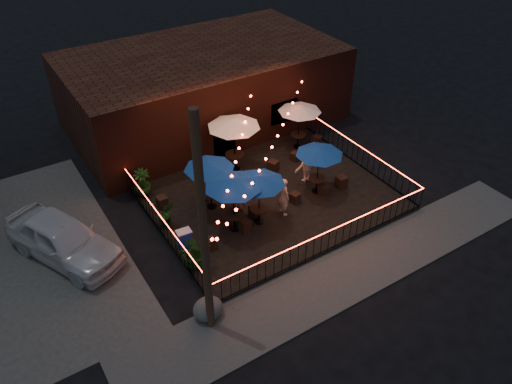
{
  "coord_description": "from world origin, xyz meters",
  "views": [
    {
      "loc": [
        -9.82,
        -12.37,
        13.46
      ],
      "look_at": [
        -1.0,
        1.58,
        1.12
      ],
      "focal_mm": 35.0,
      "sensor_mm": 36.0,
      "label": 1
    }
  ],
  "objects_px": {
    "cafe_table_3": "(234,124)",
    "cafe_table_5": "(300,109)",
    "cafe_table_0": "(233,183)",
    "cafe_table_1": "(209,166)",
    "cafe_table_2": "(259,180)",
    "cafe_table_4": "(320,152)",
    "cooler": "(184,238)",
    "boulder": "(208,309)",
    "utility_pole": "(204,235)"
  },
  "relations": [
    {
      "from": "cafe_table_1",
      "to": "cafe_table_3",
      "type": "distance_m",
      "value": 3.05
    },
    {
      "from": "cafe_table_0",
      "to": "cafe_table_4",
      "type": "height_order",
      "value": "cafe_table_0"
    },
    {
      "from": "cafe_table_1",
      "to": "cooler",
      "type": "xyz_separation_m",
      "value": [
        -2.03,
        -1.59,
        -1.73
      ]
    },
    {
      "from": "utility_pole",
      "to": "cafe_table_5",
      "type": "height_order",
      "value": "utility_pole"
    },
    {
      "from": "cafe_table_0",
      "to": "cafe_table_4",
      "type": "distance_m",
      "value": 4.39
    },
    {
      "from": "boulder",
      "to": "cafe_table_4",
      "type": "bearing_deg",
      "value": 25.77
    },
    {
      "from": "cafe_table_3",
      "to": "cafe_table_5",
      "type": "relative_size",
      "value": 1.14
    },
    {
      "from": "cafe_table_1",
      "to": "cafe_table_2",
      "type": "distance_m",
      "value": 2.25
    },
    {
      "from": "cafe_table_2",
      "to": "cafe_table_3",
      "type": "bearing_deg",
      "value": 73.74
    },
    {
      "from": "utility_pole",
      "to": "cafe_table_2",
      "type": "bearing_deg",
      "value": 40.26
    },
    {
      "from": "cafe_table_1",
      "to": "boulder",
      "type": "relative_size",
      "value": 2.76
    },
    {
      "from": "cafe_table_2",
      "to": "cooler",
      "type": "height_order",
      "value": "cafe_table_2"
    },
    {
      "from": "cafe_table_0",
      "to": "cafe_table_5",
      "type": "height_order",
      "value": "cafe_table_0"
    },
    {
      "from": "cafe_table_1",
      "to": "cafe_table_2",
      "type": "bearing_deg",
      "value": -58.54
    },
    {
      "from": "utility_pole",
      "to": "cafe_table_0",
      "type": "xyz_separation_m",
      "value": [
        3.03,
        3.66,
        -1.59
      ]
    },
    {
      "from": "cafe_table_3",
      "to": "cooler",
      "type": "xyz_separation_m",
      "value": [
        -4.34,
        -3.56,
        -2.07
      ]
    },
    {
      "from": "cafe_table_2",
      "to": "cafe_table_5",
      "type": "bearing_deg",
      "value": 39.06
    },
    {
      "from": "cafe_table_1",
      "to": "cafe_table_4",
      "type": "bearing_deg",
      "value": -18.53
    },
    {
      "from": "cafe_table_3",
      "to": "cafe_table_4",
      "type": "distance_m",
      "value": 4.1
    },
    {
      "from": "cafe_table_2",
      "to": "cafe_table_1",
      "type": "bearing_deg",
      "value": 121.46
    },
    {
      "from": "cafe_table_2",
      "to": "cafe_table_5",
      "type": "relative_size",
      "value": 0.98
    },
    {
      "from": "cafe_table_3",
      "to": "cafe_table_4",
      "type": "xyz_separation_m",
      "value": [
        2.16,
        -3.47,
        -0.37
      ]
    },
    {
      "from": "cafe_table_3",
      "to": "cafe_table_2",
      "type": "bearing_deg",
      "value": -106.26
    },
    {
      "from": "cafe_table_1",
      "to": "cafe_table_5",
      "type": "relative_size",
      "value": 1.14
    },
    {
      "from": "cafe_table_0",
      "to": "cafe_table_1",
      "type": "relative_size",
      "value": 0.92
    },
    {
      "from": "cafe_table_3",
      "to": "cooler",
      "type": "relative_size",
      "value": 3.6
    },
    {
      "from": "cooler",
      "to": "boulder",
      "type": "bearing_deg",
      "value": -98.89
    },
    {
      "from": "cafe_table_4",
      "to": "utility_pole",
      "type": "bearing_deg",
      "value": -152.22
    },
    {
      "from": "cafe_table_0",
      "to": "boulder",
      "type": "bearing_deg",
      "value": -131.8
    },
    {
      "from": "cafe_table_3",
      "to": "cafe_table_1",
      "type": "bearing_deg",
      "value": -139.59
    },
    {
      "from": "utility_pole",
      "to": "cafe_table_4",
      "type": "distance_m",
      "value": 8.56
    },
    {
      "from": "cafe_table_0",
      "to": "boulder",
      "type": "relative_size",
      "value": 2.55
    },
    {
      "from": "cafe_table_4",
      "to": "boulder",
      "type": "distance_m",
      "value": 8.33
    },
    {
      "from": "cafe_table_3",
      "to": "cafe_table_5",
      "type": "xyz_separation_m",
      "value": [
        3.7,
        0.03,
        -0.3
      ]
    },
    {
      "from": "utility_pole",
      "to": "cooler",
      "type": "xyz_separation_m",
      "value": [
        0.9,
        3.81,
        -3.47
      ]
    },
    {
      "from": "utility_pole",
      "to": "cafe_table_3",
      "type": "distance_m",
      "value": 9.15
    },
    {
      "from": "cafe_table_2",
      "to": "cafe_table_4",
      "type": "height_order",
      "value": "cafe_table_2"
    },
    {
      "from": "utility_pole",
      "to": "cafe_table_2",
      "type": "distance_m",
      "value": 5.66
    },
    {
      "from": "boulder",
      "to": "cafe_table_0",
      "type": "bearing_deg",
      "value": 48.2
    },
    {
      "from": "cafe_table_1",
      "to": "cooler",
      "type": "bearing_deg",
      "value": -141.97
    },
    {
      "from": "cafe_table_4",
      "to": "boulder",
      "type": "bearing_deg",
      "value": -154.23
    },
    {
      "from": "cafe_table_1",
      "to": "boulder",
      "type": "height_order",
      "value": "cafe_table_1"
    },
    {
      "from": "cafe_table_1",
      "to": "cafe_table_5",
      "type": "distance_m",
      "value": 6.33
    },
    {
      "from": "cafe_table_4",
      "to": "cooler",
      "type": "distance_m",
      "value": 6.73
    },
    {
      "from": "cooler",
      "to": "boulder",
      "type": "height_order",
      "value": "cooler"
    },
    {
      "from": "cafe_table_2",
      "to": "cooler",
      "type": "bearing_deg",
      "value": 174.08
    },
    {
      "from": "cafe_table_0",
      "to": "boulder",
      "type": "height_order",
      "value": "cafe_table_0"
    },
    {
      "from": "cafe_table_5",
      "to": "cooler",
      "type": "height_order",
      "value": "cafe_table_5"
    },
    {
      "from": "cafe_table_0",
      "to": "cooler",
      "type": "bearing_deg",
      "value": 175.8
    },
    {
      "from": "cafe_table_3",
      "to": "cafe_table_4",
      "type": "relative_size",
      "value": 0.99
    }
  ]
}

